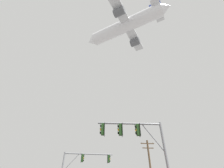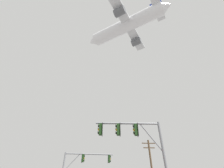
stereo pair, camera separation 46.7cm
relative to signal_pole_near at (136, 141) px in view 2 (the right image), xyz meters
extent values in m
cylinder|color=slate|center=(1.97, -0.05, -1.81)|extent=(0.20, 0.20, 6.79)
cylinder|color=slate|center=(-0.62, 0.02, 1.44)|extent=(5.19, 0.29, 0.15)
cylinder|color=slate|center=(1.20, -0.03, 0.32)|extent=(1.62, 0.12, 2.27)
cube|color=#193814|center=(-2.79, 0.08, 0.91)|extent=(0.27, 0.33, 0.90)
cylinder|color=#193814|center=(-2.79, 0.08, 1.42)|extent=(0.05, 0.05, 0.12)
cube|color=black|center=(-2.65, 0.07, 0.91)|extent=(0.04, 0.46, 1.04)
sphere|color=black|center=(-2.94, 0.08, 1.18)|extent=(0.20, 0.20, 0.20)
cylinder|color=#193814|center=(-3.00, 0.08, 1.24)|extent=(0.05, 0.21, 0.21)
sphere|color=orange|center=(-2.94, 0.08, 0.90)|extent=(0.20, 0.20, 0.20)
cylinder|color=#193814|center=(-3.00, 0.08, 0.96)|extent=(0.05, 0.21, 0.21)
sphere|color=black|center=(-2.94, 0.08, 0.62)|extent=(0.20, 0.20, 0.20)
cylinder|color=#193814|center=(-3.00, 0.08, 0.68)|extent=(0.05, 0.21, 0.21)
cube|color=#193814|center=(-1.37, 0.04, 0.91)|extent=(0.27, 0.33, 0.90)
cylinder|color=#193814|center=(-1.37, 0.04, 1.42)|extent=(0.05, 0.05, 0.12)
cube|color=black|center=(-1.23, 0.03, 0.91)|extent=(0.04, 0.46, 1.04)
sphere|color=black|center=(-1.51, 0.04, 1.18)|extent=(0.20, 0.20, 0.20)
cylinder|color=#193814|center=(-1.58, 0.04, 1.24)|extent=(0.05, 0.21, 0.21)
sphere|color=orange|center=(-1.51, 0.04, 0.90)|extent=(0.20, 0.20, 0.20)
cylinder|color=#193814|center=(-1.58, 0.04, 0.96)|extent=(0.05, 0.21, 0.21)
sphere|color=black|center=(-1.51, 0.04, 0.62)|extent=(0.20, 0.20, 0.20)
cylinder|color=#193814|center=(-1.58, 0.04, 0.68)|extent=(0.05, 0.21, 0.21)
cube|color=#193814|center=(0.06, 0.00, 0.91)|extent=(0.27, 0.33, 0.90)
cylinder|color=#193814|center=(0.06, 0.00, 1.42)|extent=(0.05, 0.05, 0.12)
cube|color=black|center=(0.20, -0.01, 0.91)|extent=(0.04, 0.46, 1.04)
sphere|color=black|center=(-0.09, 0.00, 1.18)|extent=(0.20, 0.20, 0.20)
cylinder|color=#193814|center=(-0.15, 0.00, 1.24)|extent=(0.05, 0.21, 0.21)
sphere|color=orange|center=(-0.09, 0.00, 0.90)|extent=(0.20, 0.20, 0.20)
cylinder|color=#193814|center=(-0.15, 0.00, 0.96)|extent=(0.05, 0.21, 0.21)
sphere|color=black|center=(-0.09, 0.00, 0.62)|extent=(0.20, 0.20, 0.20)
cylinder|color=#193814|center=(-0.15, 0.00, 0.68)|extent=(0.05, 0.21, 0.21)
cylinder|color=slate|center=(-4.31, 10.24, 1.27)|extent=(6.23, 0.48, 0.15)
cylinder|color=slate|center=(-6.49, 10.13, 0.19)|extent=(1.93, 0.18, 2.22)
cube|color=#193814|center=(-1.70, 10.39, 0.75)|extent=(0.28, 0.33, 0.90)
cylinder|color=#193814|center=(-1.70, 10.39, 1.26)|extent=(0.05, 0.05, 0.12)
cube|color=black|center=(-1.84, 10.38, 0.75)|extent=(0.05, 0.46, 1.04)
sphere|color=black|center=(-1.55, 10.39, 1.02)|extent=(0.20, 0.20, 0.20)
cylinder|color=#193814|center=(-1.49, 10.40, 1.08)|extent=(0.05, 0.21, 0.21)
sphere|color=orange|center=(-1.55, 10.39, 0.74)|extent=(0.20, 0.20, 0.20)
cylinder|color=#193814|center=(-1.49, 10.40, 0.80)|extent=(0.05, 0.21, 0.21)
sphere|color=black|center=(-1.55, 10.39, 0.46)|extent=(0.20, 0.20, 0.20)
cylinder|color=#193814|center=(-1.49, 10.40, 0.52)|extent=(0.05, 0.21, 0.21)
cube|color=#193814|center=(-5.12, 10.20, 0.75)|extent=(0.28, 0.33, 0.90)
cylinder|color=#193814|center=(-5.12, 10.20, 1.26)|extent=(0.05, 0.05, 0.12)
cube|color=black|center=(-5.26, 10.19, 0.75)|extent=(0.05, 0.46, 1.04)
sphere|color=black|center=(-4.97, 10.21, 1.02)|extent=(0.20, 0.20, 0.20)
cylinder|color=#193814|center=(-4.91, 10.21, 1.08)|extent=(0.05, 0.21, 0.21)
sphere|color=orange|center=(-4.97, 10.21, 0.74)|extent=(0.20, 0.20, 0.20)
cylinder|color=#193814|center=(-4.91, 10.21, 0.80)|extent=(0.05, 0.21, 0.21)
sphere|color=black|center=(-4.97, 10.21, 0.46)|extent=(0.20, 0.20, 0.20)
cylinder|color=#193814|center=(-4.91, 10.21, 0.52)|extent=(0.05, 0.21, 0.21)
cube|color=brown|center=(4.76, 13.66, 3.78)|extent=(2.20, 0.12, 0.12)
cube|color=brown|center=(4.76, 13.66, 3.08)|extent=(1.80, 0.12, 0.12)
cylinder|color=gray|center=(3.86, 13.66, 3.90)|extent=(0.10, 0.10, 0.18)
cylinder|color=gray|center=(5.66, 13.66, 3.90)|extent=(0.10, 0.10, 0.18)
cylinder|color=white|center=(3.96, 18.76, 43.22)|extent=(22.60, 16.60, 4.28)
cone|color=white|center=(-7.32, 25.97, 43.22)|extent=(4.67, 5.02, 4.07)
cone|color=white|center=(15.12, 11.61, 43.22)|extent=(4.22, 4.51, 3.64)
cube|color=silver|center=(4.52, 18.39, 42.57)|extent=(14.75, 20.76, 0.48)
cylinder|color=#595B60|center=(1.09, 13.03, 41.29)|extent=(4.00, 3.76, 2.41)
cylinder|color=#595B60|center=(7.96, 23.76, 41.29)|extent=(4.00, 3.76, 2.41)
cube|color=navy|center=(12.75, 13.13, 45.63)|extent=(3.33, 2.29, 5.09)
cube|color=silver|center=(12.98, 12.98, 43.62)|extent=(6.36, 8.06, 0.27)
camera|label=1|loc=(-3.05, -12.56, -3.75)|focal=25.88mm
camera|label=2|loc=(-2.58, -12.59, -3.75)|focal=25.88mm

